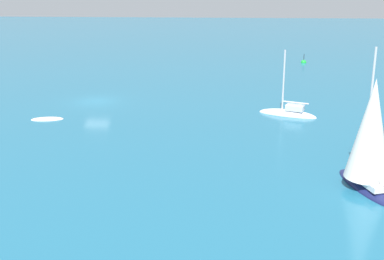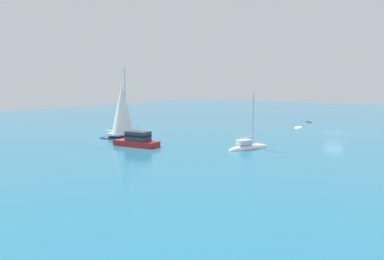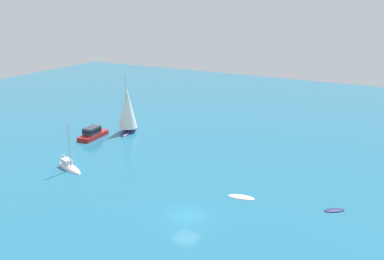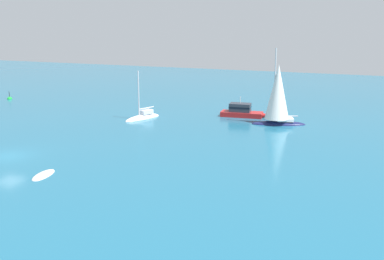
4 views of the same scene
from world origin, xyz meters
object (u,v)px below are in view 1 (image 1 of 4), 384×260
at_px(skiff, 47,119).
at_px(channel_buoy, 304,63).
at_px(sloop, 371,139).
at_px(ketch, 288,114).

relative_size(skiff, channel_buoy, 1.93).
xyz_separation_m(sloop, channel_buoy, (2.32, 43.72, -3.39)).
height_order(ketch, skiff, ketch).
bearing_deg(channel_buoy, ketch, -101.40).
bearing_deg(sloop, skiff, 43.68).
bearing_deg(ketch, skiff, 27.87).
xyz_separation_m(skiff, channel_buoy, (28.16, 29.41, 0.01)).
relative_size(ketch, sloop, 0.70).
xyz_separation_m(ketch, skiff, (-22.74, -2.52, -0.14)).
relative_size(ketch, skiff, 2.16).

